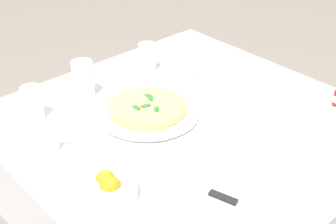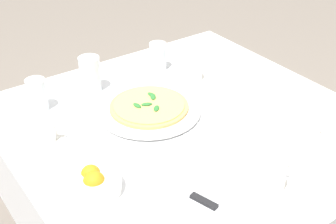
# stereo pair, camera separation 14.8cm
# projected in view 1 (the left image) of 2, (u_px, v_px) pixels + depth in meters

# --- Properties ---
(dining_table) EXTENTS (1.09, 1.09, 0.73)m
(dining_table) POSITION_uv_depth(u_px,v_px,m) (187.00, 153.00, 1.55)
(dining_table) COLOR white
(dining_table) RESTS_ON ground_plane
(pizza_plate) EXTENTS (0.34, 0.34, 0.02)m
(pizza_plate) POSITION_uv_depth(u_px,v_px,m) (148.00, 111.00, 1.51)
(pizza_plate) COLOR white
(pizza_plate) RESTS_ON dining_table
(pizza) EXTENTS (0.26, 0.26, 0.02)m
(pizza) POSITION_uv_depth(u_px,v_px,m) (148.00, 107.00, 1.50)
(pizza) COLOR #DBAD60
(pizza) RESTS_ON pizza_plate
(coffee_cup_center_back) EXTENTS (0.13, 0.13, 0.07)m
(coffee_cup_center_back) POSITION_uv_depth(u_px,v_px,m) (283.00, 170.00, 1.22)
(coffee_cup_center_back) COLOR white
(coffee_cup_center_back) RESTS_ON dining_table
(coffee_cup_far_left) EXTENTS (0.13, 0.13, 0.06)m
(coffee_cup_far_left) POSITION_uv_depth(u_px,v_px,m) (184.00, 72.00, 1.71)
(coffee_cup_far_left) COLOR white
(coffee_cup_far_left) RESTS_ON dining_table
(coffee_cup_right_edge) EXTENTS (0.13, 0.13, 0.06)m
(coffee_cup_right_edge) POSITION_uv_depth(u_px,v_px,m) (336.00, 124.00, 1.42)
(coffee_cup_right_edge) COLOR white
(coffee_cup_right_edge) RESTS_ON dining_table
(coffee_cup_near_left) EXTENTS (0.13, 0.13, 0.06)m
(coffee_cup_near_left) POSITION_uv_depth(u_px,v_px,m) (46.00, 143.00, 1.33)
(coffee_cup_near_left) COLOR white
(coffee_cup_near_left) RESTS_ON dining_table
(water_glass_far_right) EXTENTS (0.07, 0.07, 0.11)m
(water_glass_far_right) POSITION_uv_depth(u_px,v_px,m) (147.00, 59.00, 1.76)
(water_glass_far_right) COLOR white
(water_glass_far_right) RESTS_ON dining_table
(water_glass_left_edge) EXTENTS (0.06, 0.06, 0.11)m
(water_glass_left_edge) POSITION_uv_depth(u_px,v_px,m) (33.00, 105.00, 1.47)
(water_glass_left_edge) COLOR white
(water_glass_left_edge) RESTS_ON dining_table
(water_glass_near_right) EXTENTS (0.07, 0.07, 0.13)m
(water_glass_near_right) POSITION_uv_depth(u_px,v_px,m) (83.00, 81.00, 1.59)
(water_glass_near_right) COLOR white
(water_glass_near_right) RESTS_ON dining_table
(napkin_folded) EXTENTS (0.24, 0.17, 0.02)m
(napkin_folded) POSITION_uv_depth(u_px,v_px,m) (206.00, 195.00, 1.17)
(napkin_folded) COLOR white
(napkin_folded) RESTS_ON dining_table
(dinner_knife) EXTENTS (0.19, 0.07, 0.01)m
(dinner_knife) POSITION_uv_depth(u_px,v_px,m) (205.00, 191.00, 1.16)
(dinner_knife) COLOR silver
(dinner_knife) RESTS_ON napkin_folded
(citrus_bowl) EXTENTS (0.15, 0.15, 0.07)m
(citrus_bowl) POSITION_uv_depth(u_px,v_px,m) (108.00, 188.00, 1.17)
(citrus_bowl) COLOR white
(citrus_bowl) RESTS_ON dining_table
(hot_sauce_bottle) EXTENTS (0.02, 0.02, 0.08)m
(hot_sauce_bottle) POSITION_uv_depth(u_px,v_px,m) (336.00, 97.00, 1.54)
(hot_sauce_bottle) COLOR #B7140F
(hot_sauce_bottle) RESTS_ON dining_table
(salt_shaker) EXTENTS (0.03, 0.03, 0.06)m
(salt_shaker) POSITION_uv_depth(u_px,v_px,m) (327.00, 97.00, 1.56)
(salt_shaker) COLOR white
(salt_shaker) RESTS_ON dining_table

